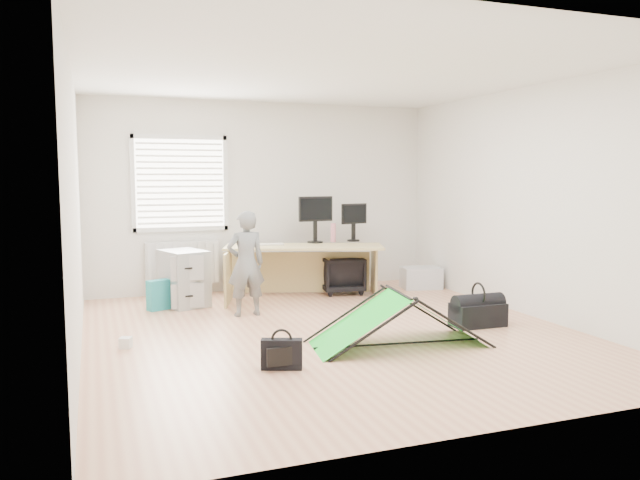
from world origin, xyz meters
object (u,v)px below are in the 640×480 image
object	(u,v)px
kite	(398,319)
storage_crate	(421,278)
monitor_left	(315,226)
desk	(304,272)
thermos	(333,233)
laptop_bag	(282,354)
monitor_right	(353,227)
filing_cabinet	(184,278)
duffel_bag	(478,315)
person	(246,264)
office_chair	(342,275)

from	to	relation	value
kite	storage_crate	size ratio (longest dim) A/B	3.04
monitor_left	kite	xyz separation A→B (m)	(-0.14, -2.81, -0.69)
desk	storage_crate	world-z (taller)	desk
monitor_left	thermos	bearing A→B (deg)	-0.43
laptop_bag	desk	bearing A→B (deg)	88.66
monitor_right	thermos	xyz separation A→B (m)	(-0.31, 0.01, -0.07)
filing_cabinet	thermos	size ratio (longest dim) A/B	2.69
thermos	duffel_bag	size ratio (longest dim) A/B	0.45
storage_crate	thermos	bearing A→B (deg)	172.57
desk	filing_cabinet	distance (m)	1.59
desk	monitor_left	xyz separation A→B (m)	(0.26, 0.28, 0.60)
filing_cabinet	monitor_right	size ratio (longest dim) A/B	1.72
kite	duffel_bag	distance (m)	1.26
monitor_left	duffel_bag	bearing A→B (deg)	-70.62
desk	person	xyz separation A→B (m)	(-0.98, -0.75, 0.27)
person	storage_crate	xyz separation A→B (m)	(2.84, 0.88, -0.47)
monitor_left	storage_crate	bearing A→B (deg)	-9.48
monitor_left	storage_crate	xyz separation A→B (m)	(1.60, -0.16, -0.80)
kite	office_chair	bearing A→B (deg)	87.83
kite	filing_cabinet	bearing A→B (deg)	131.64
filing_cabinet	monitor_left	world-z (taller)	monitor_left
monitor_left	laptop_bag	bearing A→B (deg)	-118.40
monitor_right	office_chair	xyz separation A→B (m)	(-0.23, -0.13, -0.65)
monitor_left	desk	bearing A→B (deg)	-136.73
monitor_right	person	xyz separation A→B (m)	(-1.83, -1.04, -0.29)
desk	kite	size ratio (longest dim) A/B	1.24
laptop_bag	monitor_right	bearing A→B (deg)	78.31
kite	storage_crate	bearing A→B (deg)	65.04
monitor_left	laptop_bag	distance (m)	3.56
desk	kite	bearing A→B (deg)	-68.77
office_chair	kite	size ratio (longest dim) A/B	0.34
laptop_bag	office_chair	bearing A→B (deg)	80.32
filing_cabinet	storage_crate	xyz separation A→B (m)	(3.46, 0.05, -0.20)
filing_cabinet	monitor_left	xyz separation A→B (m)	(1.85, 0.21, 0.60)
monitor_left	thermos	size ratio (longest dim) A/B	1.88
kite	duffel_bag	bearing A→B (deg)	26.48
storage_crate	person	bearing A→B (deg)	-162.82
monitor_left	thermos	xyz separation A→B (m)	(0.28, 0.02, -0.11)
monitor_left	storage_crate	world-z (taller)	monitor_left
thermos	monitor_right	bearing A→B (deg)	-1.47
monitor_left	storage_crate	distance (m)	1.80
filing_cabinet	office_chair	size ratio (longest dim) A/B	1.22
thermos	kite	world-z (taller)	thermos
desk	monitor_left	world-z (taller)	monitor_left
monitor_left	monitor_right	xyz separation A→B (m)	(0.59, 0.01, -0.04)
filing_cabinet	monitor_left	distance (m)	1.96
desk	duffel_bag	xyz separation A→B (m)	(1.30, -2.14, -0.23)
monitor_right	laptop_bag	xyz separation A→B (m)	(-2.02, -3.16, -0.78)
office_chair	person	bearing A→B (deg)	38.75
kite	laptop_bag	distance (m)	1.34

